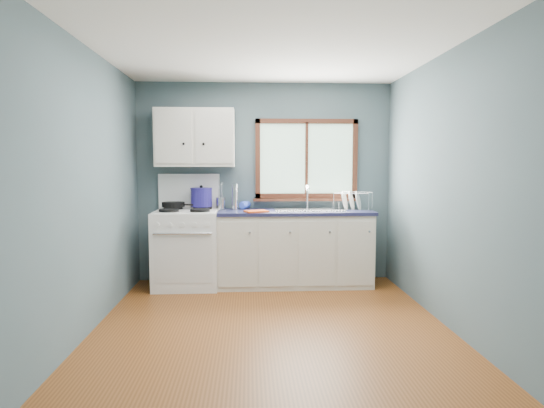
{
  "coord_description": "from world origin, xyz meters",
  "views": [
    {
      "loc": [
        -0.2,
        -3.99,
        1.47
      ],
      "look_at": [
        0.05,
        0.9,
        1.05
      ],
      "focal_mm": 30.0,
      "sensor_mm": 36.0,
      "label": 1
    }
  ],
  "objects_px": {
    "base_cabinets": "(294,252)",
    "stockpot": "(201,197)",
    "gas_range": "(187,246)",
    "dish_rack": "(352,205)",
    "utensil_crock": "(221,203)",
    "sink": "(309,215)",
    "thermos": "(235,197)",
    "skillet": "(174,204)"
  },
  "relations": [
    {
      "from": "sink",
      "to": "thermos",
      "type": "height_order",
      "value": "thermos"
    },
    {
      "from": "stockpot",
      "to": "utensil_crock",
      "type": "height_order",
      "value": "utensil_crock"
    },
    {
      "from": "gas_range",
      "to": "base_cabinets",
      "type": "relative_size",
      "value": 0.74
    },
    {
      "from": "dish_rack",
      "to": "thermos",
      "type": "bearing_deg",
      "value": -159.51
    },
    {
      "from": "stockpot",
      "to": "dish_rack",
      "type": "xyz_separation_m",
      "value": [
        1.86,
        -0.09,
        -0.1
      ]
    },
    {
      "from": "skillet",
      "to": "dish_rack",
      "type": "height_order",
      "value": "dish_rack"
    },
    {
      "from": "skillet",
      "to": "stockpot",
      "type": "bearing_deg",
      "value": 17.0
    },
    {
      "from": "base_cabinets",
      "to": "thermos",
      "type": "xyz_separation_m",
      "value": [
        -0.73,
        0.11,
        0.67
      ]
    },
    {
      "from": "base_cabinets",
      "to": "skillet",
      "type": "xyz_separation_m",
      "value": [
        -1.48,
        0.13,
        0.58
      ]
    },
    {
      "from": "gas_range",
      "to": "dish_rack",
      "type": "bearing_deg",
      "value": 1.74
    },
    {
      "from": "skillet",
      "to": "utensil_crock",
      "type": "relative_size",
      "value": 1.19
    },
    {
      "from": "base_cabinets",
      "to": "utensil_crock",
      "type": "distance_m",
      "value": 1.09
    },
    {
      "from": "gas_range",
      "to": "utensil_crock",
      "type": "bearing_deg",
      "value": 26.02
    },
    {
      "from": "base_cabinets",
      "to": "stockpot",
      "type": "distance_m",
      "value": 1.33
    },
    {
      "from": "sink",
      "to": "thermos",
      "type": "bearing_deg",
      "value": 173.24
    },
    {
      "from": "thermos",
      "to": "dish_rack",
      "type": "height_order",
      "value": "thermos"
    },
    {
      "from": "skillet",
      "to": "thermos",
      "type": "distance_m",
      "value": 0.76
    },
    {
      "from": "stockpot",
      "to": "thermos",
      "type": "xyz_separation_m",
      "value": [
        0.41,
        -0.03,
        -0.0
      ]
    },
    {
      "from": "base_cabinets",
      "to": "dish_rack",
      "type": "relative_size",
      "value": 3.43
    },
    {
      "from": "gas_range",
      "to": "sink",
      "type": "distance_m",
      "value": 1.53
    },
    {
      "from": "sink",
      "to": "dish_rack",
      "type": "distance_m",
      "value": 0.56
    },
    {
      "from": "sink",
      "to": "skillet",
      "type": "height_order",
      "value": "sink"
    },
    {
      "from": "gas_range",
      "to": "stockpot",
      "type": "height_order",
      "value": "gas_range"
    },
    {
      "from": "skillet",
      "to": "thermos",
      "type": "bearing_deg",
      "value": 14.6
    },
    {
      "from": "base_cabinets",
      "to": "thermos",
      "type": "height_order",
      "value": "thermos"
    },
    {
      "from": "dish_rack",
      "to": "utensil_crock",
      "type": "bearing_deg",
      "value": -161.68
    },
    {
      "from": "stockpot",
      "to": "utensil_crock",
      "type": "relative_size",
      "value": 0.78
    },
    {
      "from": "utensil_crock",
      "to": "dish_rack",
      "type": "xyz_separation_m",
      "value": [
        1.63,
        -0.13,
        -0.02
      ]
    },
    {
      "from": "gas_range",
      "to": "base_cabinets",
      "type": "bearing_deg",
      "value": 0.82
    },
    {
      "from": "sink",
      "to": "utensil_crock",
      "type": "distance_m",
      "value": 1.11
    },
    {
      "from": "sink",
      "to": "stockpot",
      "type": "bearing_deg",
      "value": 174.14
    },
    {
      "from": "skillet",
      "to": "utensil_crock",
      "type": "xyz_separation_m",
      "value": [
        0.58,
        0.05,
        0.01
      ]
    },
    {
      "from": "utensil_crock",
      "to": "gas_range",
      "type": "bearing_deg",
      "value": -153.98
    },
    {
      "from": "sink",
      "to": "stockpot",
      "type": "height_order",
      "value": "stockpot"
    },
    {
      "from": "skillet",
      "to": "thermos",
      "type": "relative_size",
      "value": 1.41
    },
    {
      "from": "dish_rack",
      "to": "sink",
      "type": "bearing_deg",
      "value": -152.39
    },
    {
      "from": "stockpot",
      "to": "base_cabinets",
      "type": "bearing_deg",
      "value": -6.76
    },
    {
      "from": "base_cabinets",
      "to": "dish_rack",
      "type": "height_order",
      "value": "dish_rack"
    },
    {
      "from": "thermos",
      "to": "base_cabinets",
      "type": "bearing_deg",
      "value": -8.37
    },
    {
      "from": "utensil_crock",
      "to": "dish_rack",
      "type": "bearing_deg",
      "value": -4.72
    },
    {
      "from": "base_cabinets",
      "to": "utensil_crock",
      "type": "height_order",
      "value": "utensil_crock"
    },
    {
      "from": "sink",
      "to": "stockpot",
      "type": "relative_size",
      "value": 2.87
    }
  ]
}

